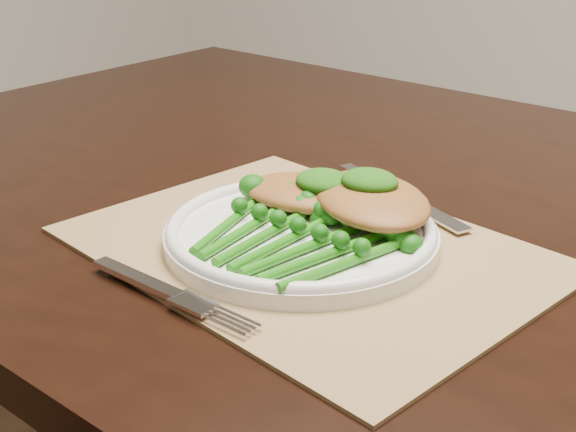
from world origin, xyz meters
The scene contains 9 objects.
placemat centered at (-0.09, -0.06, 0.75)m, with size 0.42×0.31×0.00m, color #94764B.
dinner_plate centered at (-0.10, -0.06, 0.77)m, with size 0.25×0.25×0.02m.
knife centered at (-0.09, 0.10, 0.76)m, with size 0.19×0.11×0.01m.
fork centered at (-0.12, -0.20, 0.76)m, with size 0.18×0.04×0.01m.
chicken_fillet_left centered at (-0.13, 0.00, 0.78)m, with size 0.13×0.09×0.03m, color #955D2B.
chicken_fillet_right centered at (-0.06, 0.00, 0.79)m, with size 0.15×0.10×0.03m, color #955D2B.
pesto_dollop_left centered at (-0.11, 0.00, 0.80)m, with size 0.06×0.05×0.02m, color #134409.
pesto_dollop_right centered at (-0.06, 0.00, 0.81)m, with size 0.06×0.05×0.02m, color #134409.
broccolini_bundle centered at (-0.09, -0.10, 0.77)m, with size 0.17×0.19×0.04m.
Camera 1 is at (0.26, -0.62, 1.07)m, focal length 50.00 mm.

